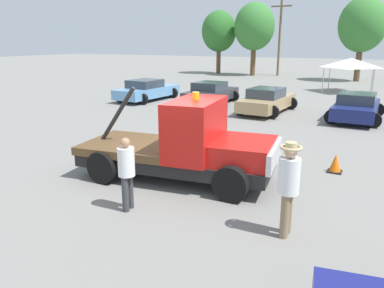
{
  "coord_description": "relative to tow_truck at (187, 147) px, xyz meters",
  "views": [
    {
      "loc": [
        4.92,
        -8.58,
        3.71
      ],
      "look_at": [
        0.5,
        0.0,
        1.05
      ],
      "focal_mm": 35.0,
      "sensor_mm": 36.0,
      "label": 1
    }
  ],
  "objects": [
    {
      "name": "parked_car_tan",
      "position": [
        -0.92,
        10.83,
        -0.3
      ],
      "size": [
        2.55,
        4.69,
        1.34
      ],
      "rotation": [
        0.0,
        0.0,
        1.5
      ],
      "color": "tan",
      "rests_on": "ground"
    },
    {
      "name": "tree_right",
      "position": [
        -13.25,
        32.84,
        3.83
      ],
      "size": [
        3.99,
        3.99,
        7.12
      ],
      "color": "brown",
      "rests_on": "ground"
    },
    {
      "name": "parked_car_skyblue",
      "position": [
        -9.08,
        11.55,
        -0.3
      ],
      "size": [
        2.69,
        4.88,
        1.34
      ],
      "rotation": [
        0.0,
        0.0,
        1.5
      ],
      "color": "#669ED1",
      "rests_on": "ground"
    },
    {
      "name": "canopy_tent_white",
      "position": [
        2.12,
        21.78,
        1.21
      ],
      "size": [
        3.29,
        3.29,
        2.52
      ],
      "color": "#9E9EA3",
      "rests_on": "ground"
    },
    {
      "name": "parked_car_charcoal",
      "position": [
        -4.83,
        12.16,
        -0.3
      ],
      "size": [
        2.51,
        4.41,
        1.34
      ],
      "rotation": [
        0.0,
        0.0,
        1.55
      ],
      "color": "#2D2D33",
      "rests_on": "ground"
    },
    {
      "name": "person_at_hood",
      "position": [
        -0.29,
        -2.31,
        0.03
      ],
      "size": [
        0.37,
        0.37,
        1.69
      ],
      "rotation": [
        0.0,
        0.0,
        0.12
      ],
      "color": "#38383D",
      "rests_on": "ground"
    },
    {
      "name": "parked_car_navy",
      "position": [
        3.47,
        10.82,
        -0.3
      ],
      "size": [
        2.5,
        4.4,
        1.34
      ],
      "rotation": [
        0.0,
        0.0,
        1.55
      ],
      "color": "navy",
      "rests_on": "ground"
    },
    {
      "name": "ground_plane",
      "position": [
        -0.33,
        -0.04,
        -0.95
      ],
      "size": [
        160.0,
        160.0,
        0.0
      ],
      "primitive_type": "plane",
      "color": "gray"
    },
    {
      "name": "tow_truck",
      "position": [
        0.0,
        0.0,
        0.0
      ],
      "size": [
        5.58,
        2.8,
        2.51
      ],
      "rotation": [
        0.0,
        0.0,
        0.13
      ],
      "color": "black",
      "rests_on": "ground"
    },
    {
      "name": "tree_center",
      "position": [
        2.04,
        30.65,
        4.19
      ],
      "size": [
        4.29,
        4.29,
        7.66
      ],
      "color": "brown",
      "rests_on": "ground"
    },
    {
      "name": "traffic_cone",
      "position": [
        3.57,
        2.51,
        -0.69
      ],
      "size": [
        0.4,
        0.4,
        0.55
      ],
      "color": "black",
      "rests_on": "ground"
    },
    {
      "name": "utility_pole",
      "position": [
        -6.28,
        33.33,
        3.46
      ],
      "size": [
        2.2,
        0.24,
        8.3
      ],
      "color": "brown",
      "rests_on": "ground"
    },
    {
      "name": "person_near_truck",
      "position": [
        3.17,
        -1.84,
        0.17
      ],
      "size": [
        0.42,
        0.42,
        1.9
      ],
      "rotation": [
        0.0,
        0.0,
        3.12
      ],
      "color": "#847051",
      "rests_on": "ground"
    },
    {
      "name": "tree_left",
      "position": [
        -8.78,
        32.1,
        4.25
      ],
      "size": [
        4.34,
        4.34,
        7.75
      ],
      "color": "brown",
      "rests_on": "ground"
    }
  ]
}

